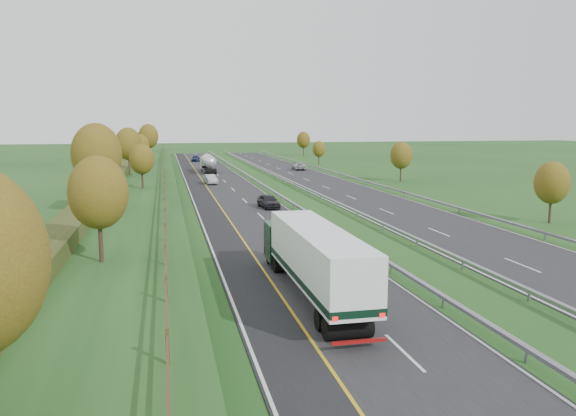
# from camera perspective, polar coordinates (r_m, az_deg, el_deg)

# --- Properties ---
(ground) EXTENTS (400.00, 400.00, 0.00)m
(ground) POSITION_cam_1_polar(r_m,az_deg,el_deg) (79.30, -0.40, 1.65)
(ground) COLOR #1D4619
(ground) RESTS_ON ground
(near_carriageway) EXTENTS (10.50, 200.00, 0.04)m
(near_carriageway) POSITION_cam_1_polar(r_m,az_deg,el_deg) (82.97, -6.54, 1.92)
(near_carriageway) COLOR black
(near_carriageway) RESTS_ON ground
(far_carriageway) EXTENTS (10.50, 200.00, 0.04)m
(far_carriageway) POSITION_cam_1_polar(r_m,az_deg,el_deg) (86.22, 4.44, 2.20)
(far_carriageway) COLOR black
(far_carriageway) RESTS_ON ground
(hard_shoulder) EXTENTS (3.00, 200.00, 0.04)m
(hard_shoulder) POSITION_cam_1_polar(r_m,az_deg,el_deg) (82.67, -9.13, 1.85)
(hard_shoulder) COLOR black
(hard_shoulder) RESTS_ON ground
(lane_markings) EXTENTS (26.75, 200.00, 0.01)m
(lane_markings) POSITION_cam_1_polar(r_m,az_deg,el_deg) (83.74, -2.17, 2.05)
(lane_markings) COLOR silver
(lane_markings) RESTS_ON near_carriageway
(embankment_left) EXTENTS (12.00, 200.00, 2.00)m
(embankment_left) POSITION_cam_1_polar(r_m,az_deg,el_deg) (82.56, -15.57, 2.31)
(embankment_left) COLOR #1D4619
(embankment_left) RESTS_ON ground
(hedge_left) EXTENTS (2.20, 180.00, 1.10)m
(hedge_left) POSITION_cam_1_polar(r_m,az_deg,el_deg) (82.55, -17.00, 3.33)
(hedge_left) COLOR #2F3D19
(hedge_left) RESTS_ON embankment_left
(fence_left) EXTENTS (0.12, 189.06, 1.20)m
(fence_left) POSITION_cam_1_polar(r_m,az_deg,el_deg) (81.86, -12.48, 3.59)
(fence_left) COLOR #422B19
(fence_left) RESTS_ON embankment_left
(median_barrier_near) EXTENTS (0.32, 200.00, 0.71)m
(median_barrier_near) POSITION_cam_1_polar(r_m,az_deg,el_deg) (83.67, -2.66, 2.43)
(median_barrier_near) COLOR gray
(median_barrier_near) RESTS_ON ground
(median_barrier_far) EXTENTS (0.32, 200.00, 0.71)m
(median_barrier_far) POSITION_cam_1_polar(r_m,az_deg,el_deg) (84.68, 0.75, 2.52)
(median_barrier_far) COLOR gray
(median_barrier_far) RESTS_ON ground
(outer_barrier_far) EXTENTS (0.32, 200.00, 0.71)m
(outer_barrier_far) POSITION_cam_1_polar(r_m,az_deg,el_deg) (88.01, 8.06, 2.67)
(outer_barrier_far) COLOR gray
(outer_barrier_far) RESTS_ON ground
(trees_left) EXTENTS (6.64, 164.30, 7.66)m
(trees_left) POSITION_cam_1_polar(r_m,az_deg,el_deg) (78.79, -15.59, 5.94)
(trees_left) COLOR #2D2116
(trees_left) RESTS_ON embankment_left
(trees_far) EXTENTS (8.45, 118.60, 7.12)m
(trees_far) POSITION_cam_1_polar(r_m,az_deg,el_deg) (117.69, 6.55, 5.96)
(trees_far) COLOR #2D2116
(trees_far) RESTS_ON ground
(box_lorry) EXTENTS (2.58, 16.28, 4.06)m
(box_lorry) POSITION_cam_1_polar(r_m,az_deg,el_deg) (31.06, 2.50, -5.01)
(box_lorry) COLOR black
(box_lorry) RESTS_ON near_carriageway
(road_tanker) EXTENTS (2.40, 11.22, 3.46)m
(road_tanker) POSITION_cam_1_polar(r_m,az_deg,el_deg) (111.64, -8.09, 4.56)
(road_tanker) COLOR silver
(road_tanker) RESTS_ON near_carriageway
(car_dark_near) EXTENTS (2.28, 4.73, 1.56)m
(car_dark_near) POSITION_cam_1_polar(r_m,az_deg,el_deg) (64.07, -2.00, 0.71)
(car_dark_near) COLOR black
(car_dark_near) RESTS_ON near_carriageway
(car_silver_mid) EXTENTS (2.15, 4.72, 1.50)m
(car_silver_mid) POSITION_cam_1_polar(r_m,az_deg,el_deg) (90.06, -7.89, 2.92)
(car_silver_mid) COLOR #A3A3A7
(car_silver_mid) RESTS_ON near_carriageway
(car_small_far) EXTENTS (2.48, 5.03, 1.41)m
(car_small_far) POSITION_cam_1_polar(r_m,az_deg,el_deg) (143.62, -9.36, 4.98)
(car_small_far) COLOR #141F40
(car_small_far) RESTS_ON near_carriageway
(car_oncoming) EXTENTS (2.93, 5.49, 1.47)m
(car_oncoming) POSITION_cam_1_polar(r_m,az_deg,el_deg) (116.35, 1.11, 4.27)
(car_oncoming) COLOR #B4B3B9
(car_oncoming) RESTS_ON far_carriageway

